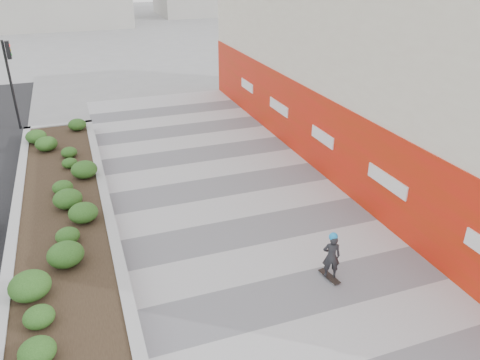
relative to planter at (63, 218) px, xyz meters
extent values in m
plane|color=gray|center=(5.50, -7.00, -0.42)|extent=(160.00, 160.00, 0.00)
cube|color=#A8A8AD|center=(5.50, -4.00, -0.41)|extent=(8.00, 36.00, 0.01)
cube|color=beige|center=(12.50, 2.00, 3.58)|extent=(6.00, 24.00, 8.00)
cube|color=red|center=(9.52, 2.00, 1.08)|extent=(0.12, 24.00, 3.00)
cube|color=#9E9EA0|center=(0.00, 8.85, -0.14)|extent=(3.00, 0.30, 0.55)
cube|color=#9E9EA0|center=(-1.35, 0.00, -0.14)|extent=(0.30, 18.00, 0.55)
cube|color=#9E9EA0|center=(1.35, 0.00, -0.14)|extent=(0.30, 18.00, 0.55)
cube|color=#2D2116|center=(0.00, 0.00, -0.17)|extent=(2.40, 17.40, 0.50)
cylinder|color=black|center=(-1.80, 10.50, 1.68)|extent=(0.12, 0.12, 4.20)
cube|color=black|center=(-1.62, 10.50, 3.33)|extent=(0.18, 0.28, 0.80)
cylinder|color=#595654|center=(6.00, -4.00, -0.42)|extent=(0.44, 0.44, 0.01)
cube|color=black|center=(6.51, -4.89, -0.35)|extent=(0.31, 0.74, 0.02)
imported|color=#242428|center=(6.51, -4.89, 0.29)|extent=(0.54, 0.45, 1.26)
sphere|color=#1A8FDF|center=(6.51, -4.89, 0.88)|extent=(0.23, 0.23, 0.23)
camera|label=1|loc=(0.90, -13.44, 7.33)|focal=35.00mm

